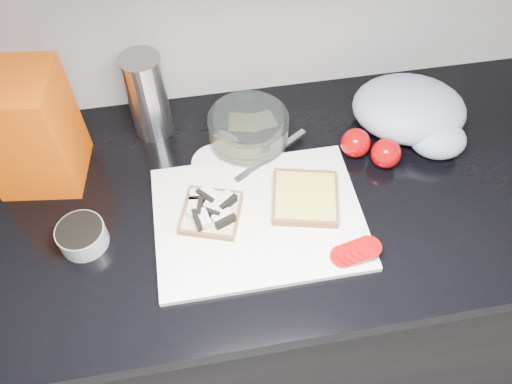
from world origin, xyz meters
TOP-DOWN VIEW (x-y plane):
  - base_cabinet at (0.00, 1.20)m, footprint 3.50×0.60m
  - countertop at (0.00, 1.20)m, footprint 3.50×0.64m
  - cutting_board at (-0.01, 1.13)m, footprint 0.40×0.30m
  - bread_left at (-0.10, 1.15)m, footprint 0.14×0.14m
  - bread_right at (0.08, 1.15)m, footprint 0.16×0.16m
  - tomato_slices at (0.14, 1.01)m, footprint 0.10×0.06m
  - knife at (0.06, 1.29)m, footprint 0.17×0.12m
  - seed_tub at (-0.35, 1.13)m, footprint 0.09×0.09m
  - tub_lid at (-0.08, 1.28)m, footprint 0.13×0.13m
  - glass_bowl at (0.00, 1.33)m, footprint 0.17×0.17m
  - bread_bag at (-0.42, 1.32)m, footprint 0.18×0.17m
  - steel_canister at (-0.20, 1.41)m, footprint 0.08×0.08m
  - grocery_bag at (0.36, 1.31)m, footprint 0.29×0.27m
  - whole_tomatoes at (0.24, 1.24)m, footprint 0.12×0.10m

SIDE VIEW (x-z plane):
  - base_cabinet at x=0.00m, z-range 0.00..0.86m
  - countertop at x=0.00m, z-range 0.86..0.90m
  - tub_lid at x=-0.08m, z-range 0.90..0.91m
  - cutting_board at x=-0.01m, z-range 0.90..0.91m
  - knife at x=0.06m, z-range 0.91..0.92m
  - bread_right at x=0.08m, z-range 0.91..0.93m
  - tomato_slices at x=0.14m, z-range 0.91..0.93m
  - bread_left at x=-0.10m, z-range 0.91..0.94m
  - seed_tub at x=-0.35m, z-range 0.90..0.95m
  - whole_tomatoes at x=0.24m, z-range 0.90..0.96m
  - glass_bowl at x=0.00m, z-range 0.90..0.97m
  - grocery_bag at x=0.36m, z-range 0.90..1.01m
  - steel_canister at x=-0.20m, z-range 0.90..1.10m
  - bread_bag at x=-0.42m, z-range 0.90..1.15m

